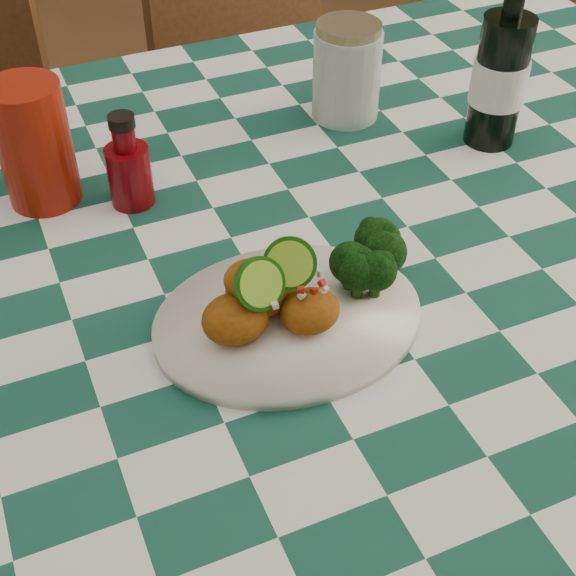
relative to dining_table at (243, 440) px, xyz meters
name	(u,v)px	position (x,y,z in m)	size (l,w,h in m)	color
ground	(251,570)	(0.00, 0.00, -0.39)	(5.00, 5.00, 0.00)	brown
dining_table	(243,440)	(0.00, 0.00, 0.00)	(1.66, 1.06, 0.79)	#15483B
plate	(288,321)	(0.00, -0.17, 0.40)	(0.29, 0.22, 0.02)	white
fried_chicken_pile	(276,288)	(-0.01, -0.17, 0.45)	(0.13, 0.10, 0.08)	#8B4E0D
broccoli_side	(369,261)	(0.10, -0.15, 0.44)	(0.08, 0.08, 0.06)	black
red_tumbler	(34,144)	(-0.19, 0.17, 0.47)	(0.09, 0.09, 0.16)	maroon
ketchup_bottle	(127,160)	(-0.09, 0.12, 0.45)	(0.05, 0.05, 0.12)	#5C0409
mason_jar	(347,71)	(0.25, 0.21, 0.46)	(0.09, 0.09, 0.14)	#B2BCBA
beer_bottle	(503,57)	(0.41, 0.06, 0.52)	(0.07, 0.07, 0.25)	black
wooden_chair_right	(284,129)	(0.37, 0.70, 0.07)	(0.42, 0.44, 0.92)	#472814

